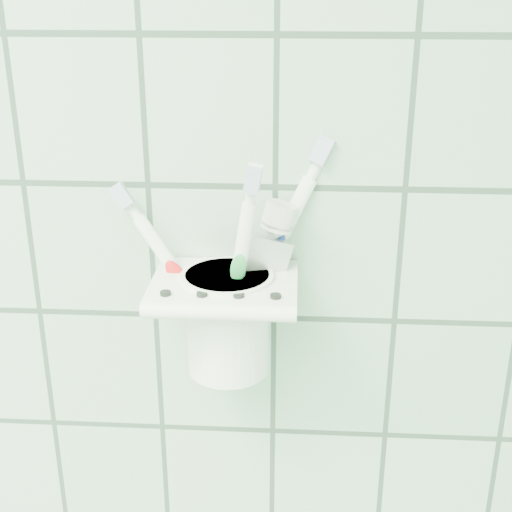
{
  "coord_description": "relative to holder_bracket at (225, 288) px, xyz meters",
  "views": [
    {
      "loc": [
        0.7,
        0.6,
        1.56
      ],
      "look_at": [
        0.67,
        1.1,
        1.35
      ],
      "focal_mm": 50.0,
      "sensor_mm": 36.0,
      "label": 1
    }
  ],
  "objects": [
    {
      "name": "holder_bracket",
      "position": [
        0.0,
        0.0,
        0.0
      ],
      "size": [
        0.12,
        0.1,
        0.04
      ],
      "color": "white",
      "rests_on": "wall_back"
    },
    {
      "name": "cup",
      "position": [
        0.0,
        0.0,
        -0.03
      ],
      "size": [
        0.08,
        0.08,
        0.09
      ],
      "color": "white",
      "rests_on": "holder_bracket"
    },
    {
      "name": "toothbrush_pink",
      "position": [
        0.01,
        -0.0,
        0.02
      ],
      "size": [
        0.1,
        0.04,
        0.18
      ],
      "rotation": [
        -0.3,
        -0.57,
        0.24
      ],
      "color": "white",
      "rests_on": "cup"
    },
    {
      "name": "toothbrush_blue",
      "position": [
        -0.0,
        0.01,
        0.04
      ],
      "size": [
        0.09,
        0.05,
        0.21
      ],
      "rotation": [
        -0.33,
        0.36,
        -0.36
      ],
      "color": "white",
      "rests_on": "cup"
    },
    {
      "name": "toothbrush_orange",
      "position": [
        -0.0,
        0.01,
        0.02
      ],
      "size": [
        0.04,
        0.03,
        0.19
      ],
      "rotation": [
        0.09,
        0.17,
        -0.06
      ],
      "color": "white",
      "rests_on": "cup"
    },
    {
      "name": "toothpaste_tube",
      "position": [
        0.01,
        0.02,
        0.01
      ],
      "size": [
        0.07,
        0.04,
        0.16
      ],
      "rotation": [
        -0.01,
        0.28,
        0.23
      ],
      "color": "silver",
      "rests_on": "cup"
    }
  ]
}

